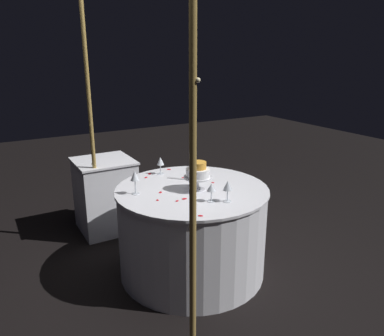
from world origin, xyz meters
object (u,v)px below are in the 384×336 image
object	(u,v)px
wine_glass_0	(228,186)
wine_glass_1	(160,162)
side_table	(106,195)
main_table	(192,230)
tiered_cake	(198,172)
decorative_arch	(124,80)
wine_glass_3	(211,188)
cake_knife	(186,179)
wine_glass_2	(135,176)

from	to	relation	value
wine_glass_0	wine_glass_1	world-z (taller)	wine_glass_0
side_table	main_table	bearing A→B (deg)	-161.73
side_table	wine_glass_1	world-z (taller)	wine_glass_1
tiered_cake	wine_glass_1	distance (m)	0.51
decorative_arch	wine_glass_3	bearing A→B (deg)	-121.59
cake_knife	decorative_arch	bearing A→B (deg)	109.21
side_table	wine_glass_3	world-z (taller)	wine_glass_3
decorative_arch	tiered_cake	world-z (taller)	decorative_arch
wine_glass_1	wine_glass_2	bearing A→B (deg)	132.88
wine_glass_2	wine_glass_3	xyz separation A→B (m)	(-0.41, -0.41, -0.04)
decorative_arch	side_table	distance (m)	1.65
cake_knife	wine_glass_0	bearing A→B (deg)	-177.73
wine_glass_3	side_table	bearing A→B (deg)	13.82
main_table	wine_glass_1	distance (m)	0.66
wine_glass_2	side_table	bearing A→B (deg)	-3.55
wine_glass_0	wine_glass_1	distance (m)	0.83
wine_glass_1	wine_glass_3	world-z (taller)	wine_glass_1
decorative_arch	wine_glass_3	xyz separation A→B (m)	(-0.31, -0.50, -0.75)
main_table	tiered_cake	size ratio (longest dim) A/B	5.35
side_table	tiered_cake	size ratio (longest dim) A/B	3.27
wine_glass_2	wine_glass_3	size ratio (longest dim) A/B	1.35
side_table	tiered_cake	distance (m)	1.33
cake_knife	wine_glass_2	bearing A→B (deg)	101.04
tiered_cake	wine_glass_1	world-z (taller)	tiered_cake
wine_glass_1	cake_knife	world-z (taller)	wine_glass_1
wine_glass_2	cake_knife	size ratio (longest dim) A/B	0.78
side_table	wine_glass_3	distance (m)	1.53
wine_glass_2	wine_glass_3	distance (m)	0.58
wine_glass_1	wine_glass_2	xyz separation A→B (m)	(-0.35, 0.37, 0.03)
side_table	cake_knife	distance (m)	1.07
wine_glass_0	wine_glass_2	distance (m)	0.69
main_table	wine_glass_0	size ratio (longest dim) A/B	7.74
wine_glass_0	cake_knife	distance (m)	0.57
tiered_cake	wine_glass_3	xyz separation A→B (m)	(-0.25, 0.04, -0.04)
wine_glass_0	wine_glass_3	size ratio (longest dim) A/B	1.15
wine_glass_1	cake_knife	bearing A→B (deg)	-155.58
side_table	wine_glass_0	bearing A→B (deg)	-163.18
main_table	tiered_cake	distance (m)	0.51
main_table	wine_glass_2	distance (m)	0.67
decorative_arch	wine_glass_0	bearing A→B (deg)	-121.47
wine_glass_0	wine_glass_1	bearing A→B (deg)	9.51
wine_glass_3	cake_knife	size ratio (longest dim) A/B	0.58
wine_glass_0	side_table	bearing A→B (deg)	16.82
tiered_cake	wine_glass_2	size ratio (longest dim) A/B	1.23
main_table	wine_glass_0	xyz separation A→B (m)	(-0.37, -0.08, 0.48)
tiered_cake	wine_glass_1	xyz separation A→B (m)	(0.51, 0.08, -0.03)
decorative_arch	wine_glass_2	distance (m)	0.72
wine_glass_0	wine_glass_2	bearing A→B (deg)	47.43
decorative_arch	wine_glass_1	size ratio (longest dim) A/B	16.44
side_table	wine_glass_1	xyz separation A→B (m)	(-0.66, -0.31, 0.47)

